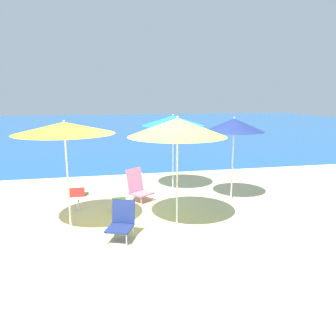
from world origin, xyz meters
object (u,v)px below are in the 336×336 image
(beach_umbrella_navy, at_px, (234,125))
(water_bottle, at_px, (79,207))
(beach_umbrella_yellow, at_px, (64,128))
(cooler_box, at_px, (77,190))
(beach_chair_navy, at_px, (122,220))
(backpack_lime, at_px, (119,205))
(beach_chair_pink, at_px, (138,186))
(beach_umbrella_teal, at_px, (173,121))
(beach_umbrella_lime, at_px, (177,127))
(seagull, at_px, (139,176))

(beach_umbrella_navy, bearing_deg, water_bottle, -178.62)
(beach_umbrella_yellow, xyz_separation_m, cooler_box, (0.01, 2.35, -1.92))
(water_bottle, bearing_deg, beach_chair_navy, -63.57)
(beach_chair_navy, distance_m, backpack_lime, 1.50)
(beach_umbrella_yellow, relative_size, beach_chair_pink, 2.65)
(beach_umbrella_teal, relative_size, beach_umbrella_lime, 0.95)
(beach_umbrella_navy, bearing_deg, cooler_box, 163.74)
(water_bottle, bearing_deg, seagull, 55.99)
(backpack_lime, bearing_deg, beach_chair_navy, -92.00)
(beach_chair_navy, height_order, seagull, beach_chair_navy)
(beach_umbrella_teal, relative_size, water_bottle, 8.27)
(beach_umbrella_teal, height_order, cooler_box, beach_umbrella_teal)
(beach_umbrella_teal, bearing_deg, beach_umbrella_lime, -101.36)
(seagull, bearing_deg, beach_chair_navy, -101.56)
(beach_umbrella_navy, distance_m, beach_chair_navy, 3.95)
(beach_umbrella_yellow, bearing_deg, backpack_lime, 35.49)
(beach_umbrella_navy, height_order, beach_umbrella_teal, beach_umbrella_teal)
(beach_umbrella_navy, bearing_deg, beach_chair_pink, 170.52)
(backpack_lime, relative_size, water_bottle, 1.28)
(beach_umbrella_lime, height_order, beach_chair_navy, beach_umbrella_lime)
(beach_umbrella_lime, relative_size, seagull, 8.58)
(beach_chair_navy, bearing_deg, water_bottle, 138.62)
(beach_umbrella_yellow, distance_m, cooler_box, 3.03)
(backpack_lime, distance_m, seagull, 3.12)
(seagull, bearing_deg, beach_umbrella_navy, -50.27)
(beach_umbrella_teal, relative_size, cooler_box, 5.41)
(cooler_box, bearing_deg, beach_umbrella_teal, 2.37)
(beach_chair_navy, relative_size, seagull, 2.72)
(beach_umbrella_teal, xyz_separation_m, water_bottle, (-2.65, -1.39, -1.92))
(backpack_lime, bearing_deg, cooler_box, 123.25)
(beach_umbrella_yellow, xyz_separation_m, beach_chair_navy, (1.01, -0.73, -1.72))
(beach_umbrella_lime, relative_size, cooler_box, 5.67)
(beach_umbrella_lime, height_order, cooler_box, beach_umbrella_lime)
(cooler_box, bearing_deg, beach_chair_navy, -72.10)
(beach_chair_pink, bearing_deg, water_bottle, 162.48)
(cooler_box, bearing_deg, beach_chair_pink, -25.81)
(beach_umbrella_yellow, xyz_separation_m, water_bottle, (0.11, 1.07, -1.98))
(beach_umbrella_yellow, distance_m, beach_umbrella_lime, 2.24)
(seagull, bearing_deg, beach_umbrella_teal, -56.81)
(backpack_lime, xyz_separation_m, cooler_box, (-1.05, 1.60, 0.00))
(beach_umbrella_teal, bearing_deg, water_bottle, -152.29)
(beach_umbrella_yellow, bearing_deg, beach_umbrella_navy, 15.97)
(beach_umbrella_lime, bearing_deg, beach_chair_pink, 108.96)
(beach_umbrella_yellow, distance_m, beach_chair_navy, 2.12)
(beach_umbrella_navy, relative_size, beach_umbrella_teal, 0.99)
(beach_chair_navy, xyz_separation_m, seagull, (0.92, 4.48, -0.23))
(water_bottle, bearing_deg, beach_umbrella_teal, 27.71)
(beach_chair_navy, xyz_separation_m, water_bottle, (-0.89, 1.80, -0.26))
(beach_chair_pink, relative_size, backpack_lime, 2.48)
(seagull, bearing_deg, beach_umbrella_lime, -85.61)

